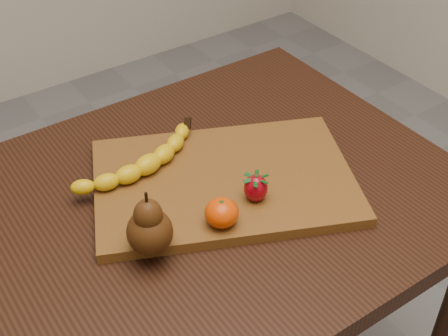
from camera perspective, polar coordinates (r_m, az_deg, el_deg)
table at (r=1.14m, az=-4.05°, el=-7.09°), size 1.00×0.70×0.76m
cutting_board at (r=1.10m, az=0.00°, el=-1.22°), size 0.53×0.46×0.02m
banana at (r=1.10m, az=-6.97°, el=0.33°), size 0.23×0.10×0.04m
pear at (r=0.93m, az=-6.89°, el=-4.94°), size 0.08×0.08×0.11m
mandarin at (r=0.99m, az=-0.21°, el=-4.11°), size 0.07×0.07×0.05m
strawberry at (r=1.03m, az=2.92°, el=-1.76°), size 0.05×0.05×0.05m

